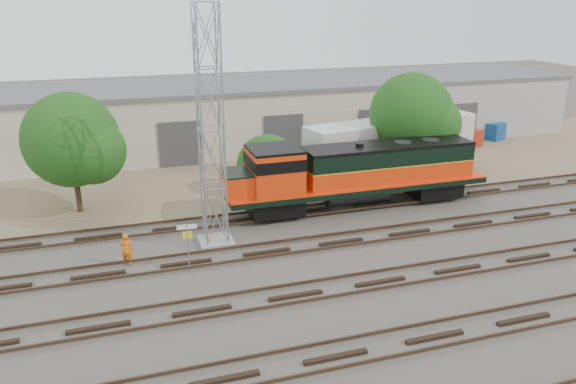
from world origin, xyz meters
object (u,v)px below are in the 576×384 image
object	(u,v)px
worker	(127,249)
semi_trailer	(395,140)
locomotive	(354,173)
signal_tower	(211,134)

from	to	relation	value
worker	semi_trailer	size ratio (longest dim) A/B	0.12
locomotive	worker	bearing A→B (deg)	-164.55
signal_tower	semi_trailer	world-z (taller)	signal_tower
locomotive	semi_trailer	bearing A→B (deg)	43.38
signal_tower	locomotive	bearing A→B (deg)	15.73
locomotive	semi_trailer	xyz separation A→B (m)	(5.46, 5.16, 0.30)
semi_trailer	signal_tower	bearing A→B (deg)	-163.59
worker	semi_trailer	distance (m)	20.82
locomotive	signal_tower	world-z (taller)	signal_tower
worker	signal_tower	bearing A→B (deg)	-146.74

